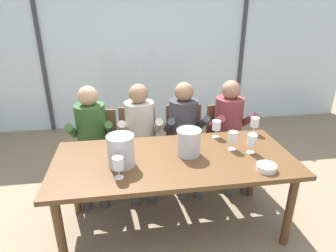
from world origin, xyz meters
name	(u,v)px	position (x,y,z in m)	size (l,w,h in m)	color
ground	(160,171)	(0.00, 1.00, 0.00)	(14.00, 14.00, 0.00)	#847056
window_glass_panel	(146,50)	(0.00, 2.65, 1.30)	(7.26, 0.03, 2.60)	silver
window_mullion_left	(41,52)	(-1.63, 2.63, 1.30)	(0.06, 0.06, 2.60)	#38383D
window_mullion_right	(242,48)	(1.63, 2.63, 1.30)	(0.06, 0.06, 2.60)	#38383D
hillside_vineyard	(135,50)	(0.00, 6.91, 0.73)	(13.26, 2.40, 1.45)	#477A38
dining_table	(174,165)	(0.00, 0.00, 0.67)	(2.06, 0.92, 0.75)	brown
chair_near_curtain	(97,143)	(-0.73, 0.89, 0.51)	(0.50, 0.50, 0.88)	brown
chair_left_of_center	(137,140)	(-0.28, 0.89, 0.51)	(0.49, 0.49, 0.88)	brown
chair_center	(185,137)	(0.29, 0.90, 0.51)	(0.45, 0.45, 0.88)	brown
chair_right_of_center	(226,136)	(0.78, 0.85, 0.51)	(0.48, 0.48, 0.88)	brown
person_olive_shirt	(92,135)	(-0.77, 0.73, 0.69)	(0.47, 0.62, 1.20)	#2D5123
person_beige_jumper	(140,132)	(-0.25, 0.73, 0.69)	(0.46, 0.61, 1.20)	#B7AD9E
person_charcoal_jacket	(185,129)	(0.25, 0.73, 0.69)	(0.47, 0.62, 1.20)	#38383D
person_maroon_top	(231,126)	(0.78, 0.73, 0.69)	(0.47, 0.62, 1.20)	brown
ice_bucket_primary	(121,150)	(-0.44, -0.06, 0.88)	(0.22, 0.22, 0.27)	#B7B7BC
ice_bucket_secondary	(189,142)	(0.13, 0.04, 0.87)	(0.21, 0.21, 0.24)	#B7B7BC
tasting_bowl	(266,167)	(0.68, -0.32, 0.77)	(0.16, 0.16, 0.05)	silver
wine_glass_by_left_taster	(216,126)	(0.48, 0.35, 0.86)	(0.08, 0.08, 0.17)	silver
wine_glass_near_bucket	(255,123)	(0.89, 0.37, 0.86)	(0.08, 0.08, 0.17)	silver
wine_glass_center_pour	(252,141)	(0.69, -0.01, 0.86)	(0.08, 0.08, 0.17)	silver
wine_glass_by_right_taster	(118,164)	(-0.47, -0.24, 0.86)	(0.08, 0.08, 0.17)	silver
wine_glass_spare_empty	(233,138)	(0.54, 0.07, 0.86)	(0.08, 0.08, 0.17)	silver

